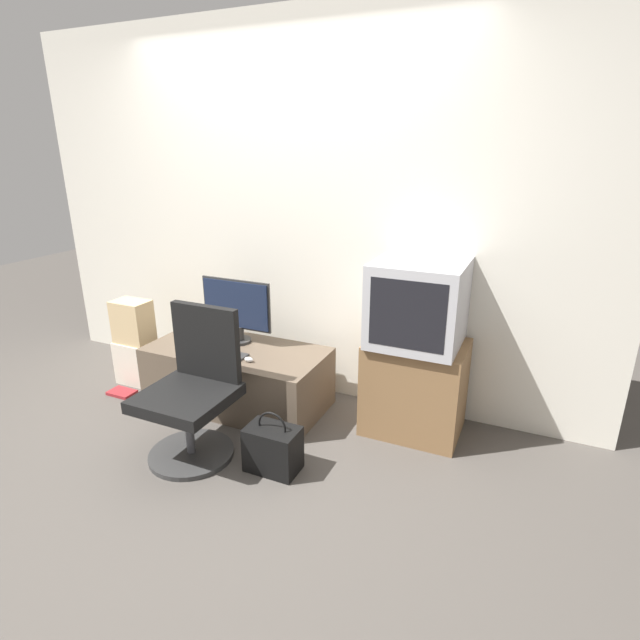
# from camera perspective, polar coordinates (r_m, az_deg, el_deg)

# --- Properties ---
(ground_plane) EXTENTS (12.00, 12.00, 0.00)m
(ground_plane) POSITION_cam_1_polar(r_m,az_deg,el_deg) (3.02, -14.72, -17.15)
(ground_plane) COLOR #4C4742
(wall_back) EXTENTS (4.40, 0.05, 2.60)m
(wall_back) POSITION_cam_1_polar(r_m,az_deg,el_deg) (3.58, -3.02, 11.86)
(wall_back) COLOR silver
(wall_back) RESTS_ON ground_plane
(desk) EXTENTS (1.25, 0.61, 0.42)m
(desk) POSITION_cam_1_polar(r_m,az_deg,el_deg) (3.62, -9.37, -6.34)
(desk) COLOR brown
(desk) RESTS_ON ground_plane
(side_stand) EXTENTS (0.61, 0.45, 0.61)m
(side_stand) POSITION_cam_1_polar(r_m,az_deg,el_deg) (3.27, 10.74, -7.54)
(side_stand) COLOR olive
(side_stand) RESTS_ON ground_plane
(main_monitor) EXTENTS (0.55, 0.19, 0.46)m
(main_monitor) POSITION_cam_1_polar(r_m,az_deg,el_deg) (3.57, -9.53, 1.10)
(main_monitor) COLOR #2D2D2D
(main_monitor) RESTS_ON desk
(keyboard) EXTENTS (0.37, 0.13, 0.01)m
(keyboard) POSITION_cam_1_polar(r_m,az_deg,el_deg) (3.45, -11.28, -3.80)
(keyboard) COLOR #2D2D2D
(keyboard) RESTS_ON desk
(mouse) EXTENTS (0.06, 0.03, 0.03)m
(mouse) POSITION_cam_1_polar(r_m,az_deg,el_deg) (3.30, -8.15, -4.50)
(mouse) COLOR silver
(mouse) RESTS_ON desk
(crt_tv) EXTENTS (0.54, 0.52, 0.52)m
(crt_tv) POSITION_cam_1_polar(r_m,az_deg,el_deg) (3.07, 11.16, 1.93)
(crt_tv) COLOR #B7B7BC
(crt_tv) RESTS_ON side_stand
(office_chair) EXTENTS (0.50, 0.50, 0.89)m
(office_chair) POSITION_cam_1_polar(r_m,az_deg,el_deg) (3.05, -14.28, -8.24)
(office_chair) COLOR #333333
(office_chair) RESTS_ON ground_plane
(cardboard_box_lower) EXTENTS (0.30, 0.21, 0.34)m
(cardboard_box_lower) POSITION_cam_1_polar(r_m,az_deg,el_deg) (4.16, -20.08, -4.50)
(cardboard_box_lower) COLOR beige
(cardboard_box_lower) RESTS_ON ground_plane
(cardboard_box_upper) EXTENTS (0.28, 0.19, 0.33)m
(cardboard_box_upper) POSITION_cam_1_polar(r_m,az_deg,el_deg) (4.04, -20.62, -0.18)
(cardboard_box_upper) COLOR #D1B27F
(cardboard_box_upper) RESTS_ON cardboard_box_lower
(handbag) EXTENTS (0.30, 0.19, 0.37)m
(handbag) POSITION_cam_1_polar(r_m,az_deg,el_deg) (2.94, -5.41, -14.41)
(handbag) COLOR black
(handbag) RESTS_ON ground_plane
(book) EXTENTS (0.20, 0.13, 0.02)m
(book) POSITION_cam_1_polar(r_m,az_deg,el_deg) (4.06, -21.70, -7.71)
(book) COLOR maroon
(book) RESTS_ON ground_plane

